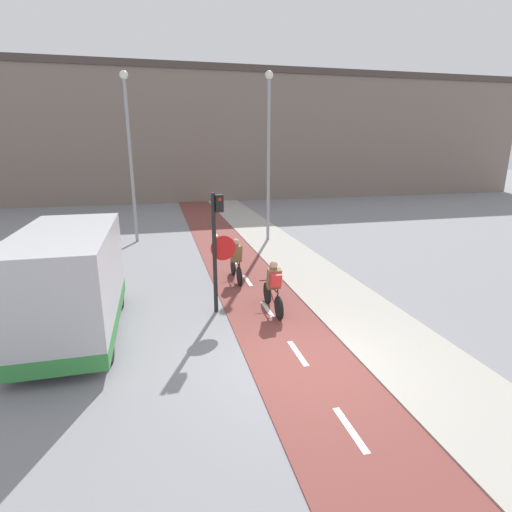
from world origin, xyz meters
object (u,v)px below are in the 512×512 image
Objects in this scene: street_lamp_far at (129,143)px; cyclist_far at (236,262)px; traffic_light_pole at (217,240)px; van at (70,285)px; street_lamp_sidewalk at (269,142)px; cyclist_near at (274,287)px.

street_lamp_far is 8.44m from cyclist_far.
traffic_light_pole reaches higher than van.
cyclist_far is at bearing 68.45° from traffic_light_pole.
street_lamp_sidewalk is 4.26× the size of cyclist_near.
cyclist_far is at bearing -62.51° from street_lamp_far.
traffic_light_pole is at bearing -74.61° from street_lamp_far.
cyclist_near is 5.05m from van.
cyclist_far is 5.46m from van.
traffic_light_pole is 8.98m from street_lamp_sidewalk.
street_lamp_far is at bearing 117.49° from cyclist_far.
street_lamp_far is 1.00× the size of street_lamp_sidewalk.
van reaches higher than cyclist_far.
street_lamp_far is at bearing 112.64° from cyclist_near.
street_lamp_sidewalk is 9.30m from cyclist_near.
street_lamp_far is 10.95m from cyclist_near.
street_lamp_far reaches higher than cyclist_near.
street_lamp_sidewalk is (3.57, 7.84, 2.52)m from traffic_light_pole.
cyclist_near is at bearing -67.36° from street_lamp_far.
cyclist_near is (-2.12, -8.21, -3.83)m from street_lamp_sidewalk.
street_lamp_sidewalk is 4.34× the size of cyclist_far.
street_lamp_far is at bearing 83.67° from van.
traffic_light_pole is 1.98m from cyclist_near.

